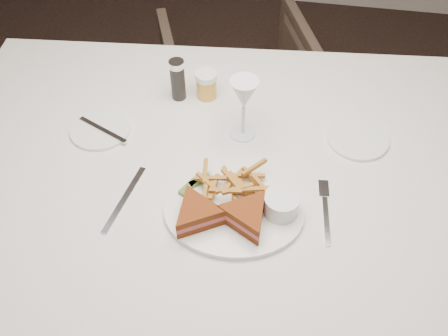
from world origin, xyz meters
The scene contains 3 objects.
table centered at (-0.03, 0.39, 0.38)m, with size 1.49×0.99×0.75m, color silver.
chair_far centered at (-0.12, 1.24, 0.31)m, with size 0.60×0.56×0.61m, color #433429.
table_setting centered at (-0.02, 0.34, 0.79)m, with size 0.83×0.57×0.18m.
Camera 1 is at (0.09, -0.42, 1.68)m, focal length 40.00 mm.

